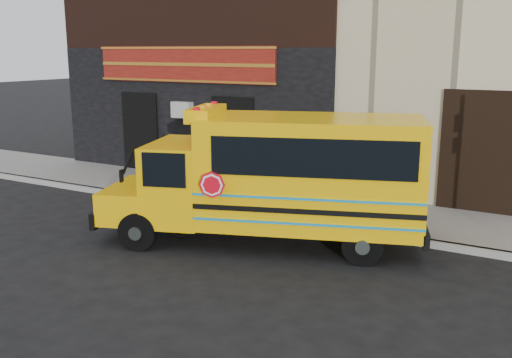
% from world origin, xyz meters
% --- Properties ---
extents(ground, '(120.00, 120.00, 0.00)m').
position_xyz_m(ground, '(0.00, 0.00, 0.00)').
color(ground, black).
rests_on(ground, ground).
extents(curb, '(40.00, 0.20, 0.15)m').
position_xyz_m(curb, '(0.00, 2.60, 0.07)').
color(curb, '#989892').
rests_on(curb, ground).
extents(sidewalk, '(40.00, 3.00, 0.15)m').
position_xyz_m(sidewalk, '(0.00, 4.10, 0.07)').
color(sidewalk, slate).
rests_on(sidewalk, ground).
extents(school_bus, '(7.22, 4.21, 2.92)m').
position_xyz_m(school_bus, '(0.47, 1.26, 1.51)').
color(school_bus, black).
rests_on(school_bus, ground).
extents(bicycle, '(1.87, 0.62, 1.11)m').
position_xyz_m(bicycle, '(-2.17, 0.42, 0.56)').
color(bicycle, black).
rests_on(bicycle, ground).
extents(cyclist, '(0.51, 0.70, 1.78)m').
position_xyz_m(cyclist, '(-2.25, 0.44, 0.89)').
color(cyclist, black).
rests_on(cyclist, ground).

